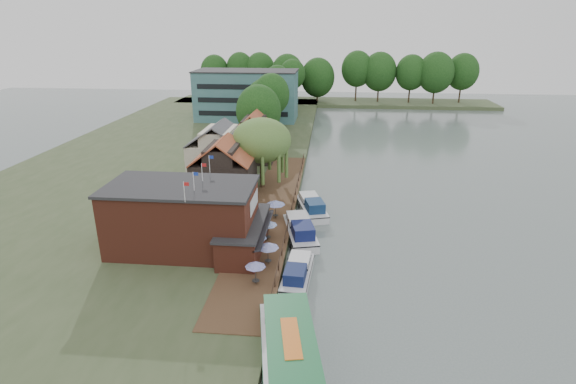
{
  "coord_description": "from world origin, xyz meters",
  "views": [
    {
      "loc": [
        -0.7,
        -43.39,
        23.73
      ],
      "look_at": [
        -6.0,
        12.0,
        3.0
      ],
      "focal_mm": 28.0,
      "sensor_mm": 36.0,
      "label": 1
    }
  ],
  "objects_px": {
    "umbrella_1": "(268,253)",
    "umbrella_3": "(268,230)",
    "hotel_block": "(247,95)",
    "umbrella_2": "(256,244)",
    "cottage_c": "(254,137)",
    "cruiser_2": "(312,204)",
    "cottage_b": "(220,150)",
    "cruiser_0": "(298,270)",
    "swan": "(295,314)",
    "willow": "(262,154)",
    "cruiser_1": "(300,228)",
    "tour_boat": "(292,363)",
    "umbrella_4": "(275,209)",
    "pub": "(201,218)",
    "umbrella_0": "(256,273)",
    "cottage_a": "(224,169)"
  },
  "relations": [
    {
      "from": "cruiser_1",
      "to": "willow",
      "type": "bearing_deg",
      "value": 101.52
    },
    {
      "from": "swan",
      "to": "cruiser_2",
      "type": "bearing_deg",
      "value": 89.13
    },
    {
      "from": "pub",
      "to": "cruiser_2",
      "type": "distance_m",
      "value": 17.8
    },
    {
      "from": "umbrella_2",
      "to": "umbrella_4",
      "type": "height_order",
      "value": "same"
    },
    {
      "from": "hotel_block",
      "to": "cottage_c",
      "type": "bearing_deg",
      "value": -77.8
    },
    {
      "from": "hotel_block",
      "to": "pub",
      "type": "bearing_deg",
      "value": -83.57
    },
    {
      "from": "swan",
      "to": "willow",
      "type": "bearing_deg",
      "value": 103.81
    },
    {
      "from": "cottage_c",
      "to": "cruiser_2",
      "type": "distance_m",
      "value": 23.75
    },
    {
      "from": "umbrella_2",
      "to": "cruiser_1",
      "type": "relative_size",
      "value": 0.23
    },
    {
      "from": "umbrella_0",
      "to": "swan",
      "type": "distance_m",
      "value": 5.4
    },
    {
      "from": "umbrella_0",
      "to": "hotel_block",
      "type": "bearing_deg",
      "value": 100.84
    },
    {
      "from": "umbrella_0",
      "to": "umbrella_1",
      "type": "height_order",
      "value": "same"
    },
    {
      "from": "willow",
      "to": "umbrella_0",
      "type": "relative_size",
      "value": 4.39
    },
    {
      "from": "pub",
      "to": "umbrella_3",
      "type": "distance_m",
      "value": 7.56
    },
    {
      "from": "willow",
      "to": "hotel_block",
      "type": "bearing_deg",
      "value": 102.71
    },
    {
      "from": "umbrella_1",
      "to": "tour_boat",
      "type": "distance_m",
      "value": 15.06
    },
    {
      "from": "umbrella_4",
      "to": "cruiser_1",
      "type": "bearing_deg",
      "value": -41.95
    },
    {
      "from": "umbrella_1",
      "to": "umbrella_3",
      "type": "distance_m",
      "value": 5.41
    },
    {
      "from": "cottage_c",
      "to": "cruiser_2",
      "type": "height_order",
      "value": "cottage_c"
    },
    {
      "from": "cottage_c",
      "to": "cruiser_0",
      "type": "bearing_deg",
      "value": -74.38
    },
    {
      "from": "umbrella_3",
      "to": "cottage_a",
      "type": "bearing_deg",
      "value": 121.77
    },
    {
      "from": "umbrella_0",
      "to": "cruiser_0",
      "type": "relative_size",
      "value": 0.26
    },
    {
      "from": "cottage_b",
      "to": "cruiser_1",
      "type": "xyz_separation_m",
      "value": [
        14.13,
        -19.3,
        -3.98
      ]
    },
    {
      "from": "cottage_a",
      "to": "cottage_b",
      "type": "distance_m",
      "value": 10.44
    },
    {
      "from": "cottage_b",
      "to": "cruiser_1",
      "type": "height_order",
      "value": "cottage_b"
    },
    {
      "from": "umbrella_4",
      "to": "tour_boat",
      "type": "distance_m",
      "value": 26.43
    },
    {
      "from": "hotel_block",
      "to": "umbrella_2",
      "type": "relative_size",
      "value": 10.69
    },
    {
      "from": "tour_boat",
      "to": "hotel_block",
      "type": "bearing_deg",
      "value": 92.03
    },
    {
      "from": "cottage_a",
      "to": "umbrella_0",
      "type": "xyz_separation_m",
      "value": [
        7.87,
        -21.65,
        -2.96
      ]
    },
    {
      "from": "umbrella_4",
      "to": "umbrella_2",
      "type": "bearing_deg",
      "value": -95.46
    },
    {
      "from": "hotel_block",
      "to": "cottage_c",
      "type": "relative_size",
      "value": 2.99
    },
    {
      "from": "cottage_c",
      "to": "umbrella_3",
      "type": "bearing_deg",
      "value": -77.94
    },
    {
      "from": "pub",
      "to": "cottage_c",
      "type": "distance_m",
      "value": 34.01
    },
    {
      "from": "pub",
      "to": "umbrella_0",
      "type": "relative_size",
      "value": 8.42
    },
    {
      "from": "hotel_block",
      "to": "cottage_c",
      "type": "distance_m",
      "value": 37.9
    },
    {
      "from": "tour_boat",
      "to": "willow",
      "type": "bearing_deg",
      "value": 91.4
    },
    {
      "from": "hotel_block",
      "to": "cruiser_1",
      "type": "xyz_separation_m",
      "value": [
        18.13,
        -65.3,
        -5.88
      ]
    },
    {
      "from": "pub",
      "to": "cruiser_0",
      "type": "height_order",
      "value": "pub"
    },
    {
      "from": "cottage_b",
      "to": "cruiser_0",
      "type": "xyz_separation_m",
      "value": [
        14.55,
        -28.73,
        -4.17
      ]
    },
    {
      "from": "cottage_b",
      "to": "umbrella_3",
      "type": "height_order",
      "value": "cottage_b"
    },
    {
      "from": "pub",
      "to": "umbrella_1",
      "type": "distance_m",
      "value": 8.35
    },
    {
      "from": "umbrella_0",
      "to": "cruiser_1",
      "type": "distance_m",
      "value": 12.82
    },
    {
      "from": "umbrella_0",
      "to": "umbrella_4",
      "type": "relative_size",
      "value": 0.97
    },
    {
      "from": "pub",
      "to": "umbrella_4",
      "type": "relative_size",
      "value": 8.17
    },
    {
      "from": "cottage_a",
      "to": "cruiser_1",
      "type": "height_order",
      "value": "cottage_a"
    },
    {
      "from": "cruiser_0",
      "to": "hotel_block",
      "type": "bearing_deg",
      "value": 107.82
    },
    {
      "from": "hotel_block",
      "to": "umbrella_0",
      "type": "distance_m",
      "value": 79.21
    },
    {
      "from": "cruiser_1",
      "to": "tour_boat",
      "type": "bearing_deg",
      "value": -100.74
    },
    {
      "from": "pub",
      "to": "umbrella_0",
      "type": "height_order",
      "value": "pub"
    },
    {
      "from": "cottage_a",
      "to": "umbrella_3",
      "type": "bearing_deg",
      "value": -58.23
    }
  ]
}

